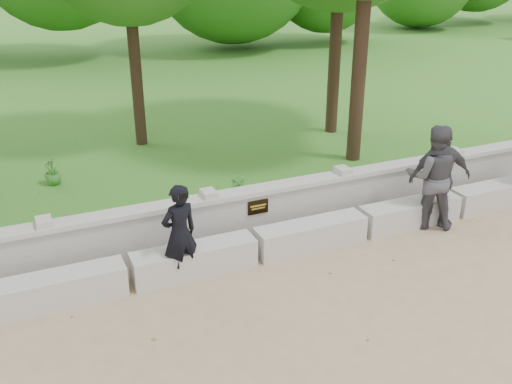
% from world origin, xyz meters
% --- Properties ---
extents(ground, '(80.00, 80.00, 0.00)m').
position_xyz_m(ground, '(0.00, 0.00, 0.00)').
color(ground, tan).
rests_on(ground, ground).
extents(lawn, '(40.00, 22.00, 0.25)m').
position_xyz_m(lawn, '(0.00, 14.00, 0.12)').
color(lawn, '#296B1F').
rests_on(lawn, ground).
extents(concrete_bench, '(11.90, 0.45, 0.45)m').
position_xyz_m(concrete_bench, '(0.00, 1.90, 0.22)').
color(concrete_bench, '#BCB9B1').
rests_on(concrete_bench, ground).
extents(parapet_wall, '(12.50, 0.35, 0.90)m').
position_xyz_m(parapet_wall, '(0.00, 2.60, 0.46)').
color(parapet_wall, '#B0AEA7').
rests_on(parapet_wall, ground).
extents(man_main, '(0.63, 0.58, 1.53)m').
position_xyz_m(man_main, '(-1.24, 1.80, 0.77)').
color(man_main, black).
rests_on(man_main, ground).
extents(visitor_left, '(1.13, 1.06, 1.85)m').
position_xyz_m(visitor_left, '(3.28, 1.77, 0.93)').
color(visitor_left, '#424146').
rests_on(visitor_left, ground).
extents(visitor_right, '(1.16, 0.74, 1.85)m').
position_xyz_m(visitor_right, '(3.38, 1.70, 0.92)').
color(visitor_right, '#37373B').
rests_on(visitor_right, ground).
extents(shrub_b, '(0.39, 0.40, 0.56)m').
position_xyz_m(shrub_b, '(0.34, 3.36, 0.53)').
color(shrub_b, '#367929').
rests_on(shrub_b, lawn).
extents(shrub_d, '(0.32, 0.35, 0.58)m').
position_xyz_m(shrub_d, '(-2.62, 5.79, 0.54)').
color(shrub_d, '#367929').
rests_on(shrub_d, lawn).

